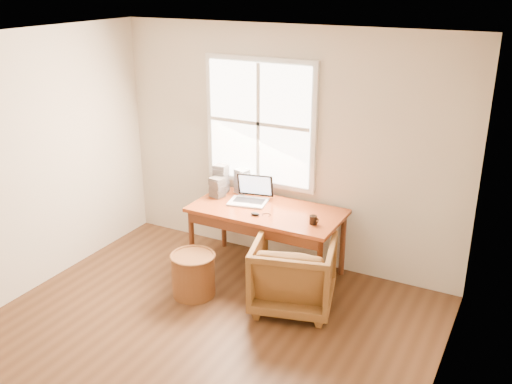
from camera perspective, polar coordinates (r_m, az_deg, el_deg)
room_shell at (r=4.50m, az=-8.47°, el=-2.11°), size 4.04×4.54×2.64m
desk at (r=6.01m, az=1.10°, el=-1.89°), size 1.60×0.80×0.04m
armchair at (r=5.58m, az=3.77°, el=-8.12°), size 0.94×0.96×0.71m
wicker_stool at (r=5.86m, az=-6.29°, el=-8.25°), size 0.58×0.58×0.44m
laptop at (r=6.10m, az=-0.84°, el=0.11°), size 0.45×0.47×0.29m
mouse at (r=5.84m, az=-0.09°, el=-2.21°), size 0.10×0.06×0.03m
coffee_mug at (r=5.66m, az=5.73°, el=-2.80°), size 0.08×0.08×0.09m
cd_stack_a at (r=6.40m, az=-1.39°, el=1.13°), size 0.18×0.17×0.28m
cd_stack_b at (r=6.31m, az=-3.89°, el=0.48°), size 0.17×0.15×0.22m
cd_stack_c at (r=6.41m, az=-3.51°, el=1.32°), size 0.15×0.13×0.33m
cd_stack_d at (r=6.41m, az=-0.30°, el=0.77°), size 0.19×0.17×0.20m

